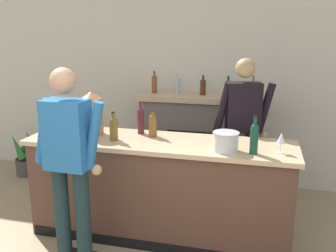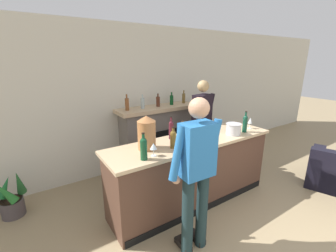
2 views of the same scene
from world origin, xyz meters
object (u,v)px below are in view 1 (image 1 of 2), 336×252
at_px(potted_plant_corner, 26,158).
at_px(person_bartender, 242,131).
at_px(copper_dispenser, 92,113).
at_px(wine_bottle_rose_blush, 63,125).
at_px(wine_bottle_port_short, 254,137).
at_px(wine_bottle_burgundy_dark, 153,124).
at_px(wine_glass_mid_counter, 281,139).
at_px(wine_bottle_riesling_slim, 141,120).
at_px(person_customer, 69,164).
at_px(fireplace_stone, 201,141).
at_px(wine_bottle_cabernet_heavy, 114,127).
at_px(ice_bucket_steel, 226,141).
at_px(wine_glass_front_right, 77,128).

bearing_deg(potted_plant_corner, person_bartender, -8.17).
xyz_separation_m(copper_dispenser, wine_bottle_rose_blush, (-0.18, -0.27, -0.07)).
height_order(wine_bottle_port_short, wine_bottle_burgundy_dark, wine_bottle_port_short).
xyz_separation_m(wine_bottle_burgundy_dark, wine_glass_mid_counter, (1.23, -0.23, 0.00)).
bearing_deg(wine_glass_mid_counter, wine_bottle_riesling_slim, 167.52).
relative_size(person_customer, person_bartender, 1.00).
bearing_deg(fireplace_stone, wine_bottle_cabernet_heavy, -113.32).
relative_size(fireplace_stone, wine_bottle_riesling_slim, 4.83).
height_order(person_bartender, wine_glass_mid_counter, person_bartender).
bearing_deg(fireplace_stone, wine_bottle_rose_blush, -125.47).
xyz_separation_m(fireplace_stone, wine_bottle_cabernet_heavy, (-0.62, -1.45, 0.51)).
bearing_deg(ice_bucket_steel, copper_dispenser, 171.11).
bearing_deg(copper_dispenser, person_customer, -78.44).
distance_m(copper_dispenser, wine_bottle_riesling_slim, 0.50).
height_order(potted_plant_corner, copper_dispenser, copper_dispenser).
xyz_separation_m(person_bartender, wine_bottle_cabernet_heavy, (-1.19, -0.77, 0.16)).
xyz_separation_m(person_customer, wine_bottle_riesling_slim, (0.32, 0.93, 0.18)).
height_order(potted_plant_corner, wine_bottle_cabernet_heavy, wine_bottle_cabernet_heavy).
bearing_deg(wine_bottle_port_short, wine_bottle_cabernet_heavy, 176.71).
height_order(person_bartender, wine_bottle_burgundy_dark, person_bartender).
distance_m(potted_plant_corner, wine_bottle_rose_blush, 2.13).
relative_size(person_bartender, wine_bottle_port_short, 5.25).
bearing_deg(copper_dispenser, wine_glass_mid_counter, -4.90).
distance_m(potted_plant_corner, ice_bucket_steel, 3.34).
xyz_separation_m(wine_bottle_riesling_slim, wine_bottle_rose_blush, (-0.66, -0.41, -0.00)).
height_order(person_bartender, wine_glass_front_right, person_bartender).
xyz_separation_m(person_customer, wine_bottle_cabernet_heavy, (0.14, 0.63, 0.16)).
height_order(wine_glass_front_right, wine_glass_mid_counter, wine_glass_mid_counter).
xyz_separation_m(ice_bucket_steel, wine_glass_front_right, (-1.43, -0.02, 0.03)).
relative_size(person_customer, wine_glass_front_right, 10.97).
bearing_deg(fireplace_stone, wine_bottle_burgundy_dark, -103.77).
bearing_deg(wine_glass_mid_counter, person_customer, -159.64).
xyz_separation_m(person_customer, copper_dispenser, (-0.16, 0.79, 0.25)).
relative_size(person_bartender, ice_bucket_steel, 7.61).
distance_m(fireplace_stone, wine_bottle_cabernet_heavy, 1.66).
xyz_separation_m(person_customer, wine_bottle_port_short, (1.47, 0.56, 0.18)).
bearing_deg(ice_bucket_steel, wine_bottle_rose_blush, -178.23).
height_order(copper_dispenser, wine_glass_front_right, copper_dispenser).
distance_m(copper_dispenser, wine_bottle_burgundy_dark, 0.64).
distance_m(wine_bottle_port_short, wine_bottle_rose_blush, 1.81).
distance_m(wine_bottle_port_short, wine_glass_mid_counter, 0.24).
relative_size(copper_dispenser, wine_bottle_port_short, 1.30).
distance_m(person_bartender, wine_bottle_burgundy_dark, 1.03).
bearing_deg(wine_bottle_port_short, person_customer, -159.30).
bearing_deg(potted_plant_corner, copper_dispenser, -33.57).
height_order(wine_bottle_cabernet_heavy, wine_glass_front_right, wine_bottle_cabernet_heavy).
height_order(potted_plant_corner, wine_bottle_riesling_slim, wine_bottle_riesling_slim).
height_order(wine_bottle_rose_blush, wine_glass_mid_counter, wine_bottle_rose_blush).
relative_size(ice_bucket_steel, wine_glass_mid_counter, 1.26).
bearing_deg(wine_bottle_burgundy_dark, potted_plant_corner, 156.14).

